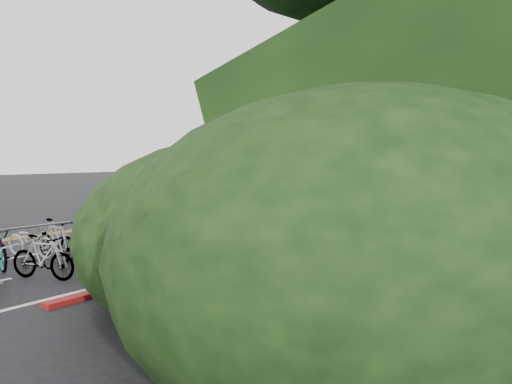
{
  "coord_description": "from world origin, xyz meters",
  "views": [
    {
      "loc": [
        13.53,
        -6.66,
        2.6
      ],
      "look_at": [
        2.66,
        8.39,
        1.3
      ],
      "focal_mm": 35.0,
      "sensor_mm": 36.0,
      "label": 1
    }
  ],
  "objects": [
    {
      "name": "bike_valet",
      "position": [
        2.86,
        3.22,
        0.47
      ],
      "size": [
        3.3,
        14.24,
        1.07
      ],
      "color": "beige",
      "rests_on": "ground"
    },
    {
      "name": "red_curb",
      "position": [
        5.7,
        12.0,
        0.05
      ],
      "size": [
        0.25,
        28.0,
        0.1
      ],
      "primitive_type": "cube",
      "color": "maroon",
      "rests_on": "ground"
    },
    {
      "name": "bike_racks_rest",
      "position": [
        3.0,
        13.0,
        0.85
      ],
      "size": [
        1.14,
        23.0,
        1.17
      ],
      "color": "gray",
      "rests_on": "ground"
    },
    {
      "name": "signposts_rest",
      "position": [
        0.6,
        14.0,
        1.43
      ],
      "size": [
        0.08,
        18.4,
        2.5
      ],
      "color": "brown",
      "rests_on": "ground"
    },
    {
      "name": "bike_front",
      "position": [
        1.25,
        0.33,
        0.44
      ],
      "size": [
        0.86,
        1.75,
        0.88
      ],
      "primitive_type": "imported",
      "rotation": [
        0.0,
        0.0,
        1.74
      ],
      "color": "#9E9EA3",
      "rests_on": "ground"
    },
    {
      "name": "road_markings",
      "position": [
        0.63,
        10.1,
        0.0
      ],
      "size": [
        7.47,
        80.0,
        0.01
      ],
      "color": "gold",
      "rests_on": "ground"
    }
  ]
}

